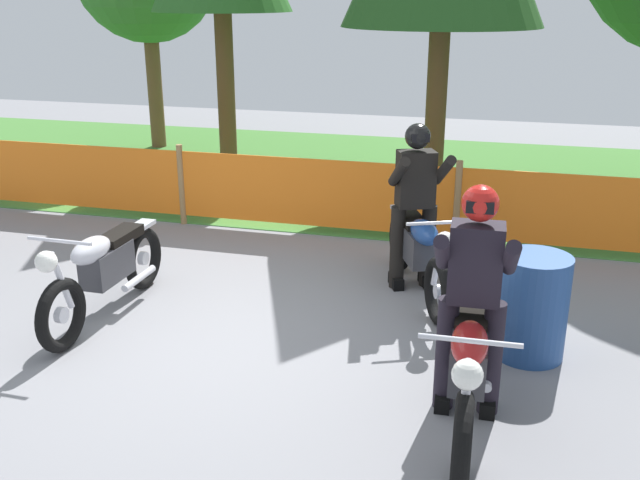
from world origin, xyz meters
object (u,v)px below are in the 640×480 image
object	(u,v)px
rider_lead	(474,288)
rider_third	(415,201)
oil_drum	(532,306)
motorcycle_lead	(468,365)
motorcycle_third	(419,251)
motorcycle_trailing	(104,270)

from	to	relation	value
rider_lead	rider_third	xyz separation A→B (m)	(-0.70, 2.17, -0.03)
rider_third	oil_drum	xyz separation A→B (m)	(1.15, -1.20, -0.48)
motorcycle_lead	rider_third	world-z (taller)	rider_third
rider_lead	oil_drum	world-z (taller)	rider_lead
motorcycle_lead	motorcycle_third	bearing A→B (deg)	-165.97
rider_lead	rider_third	size ratio (longest dim) A/B	1.00
rider_lead	motorcycle_trailing	bearing A→B (deg)	-104.02
oil_drum	motorcycle_trailing	bearing A→B (deg)	-176.46
motorcycle_trailing	motorcycle_lead	bearing A→B (deg)	74.89
motorcycle_trailing	oil_drum	size ratio (longest dim) A/B	2.31
motorcycle_trailing	motorcycle_third	bearing A→B (deg)	115.46
rider_lead	rider_third	distance (m)	2.28
motorcycle_third	oil_drum	distance (m)	1.48
rider_third	motorcycle_trailing	bearing A→B (deg)	-84.76
motorcycle_lead	rider_third	xyz separation A→B (m)	(-0.70, 2.39, 0.44)
motorcycle_lead	rider_lead	size ratio (longest dim) A/B	1.22
oil_drum	motorcycle_lead	bearing A→B (deg)	-110.38
motorcycle_trailing	oil_drum	xyz separation A→B (m)	(3.80, 0.24, -0.03)
oil_drum	rider_lead	bearing A→B (deg)	-115.03
rider_third	oil_drum	bearing A→B (deg)	20.34
rider_lead	oil_drum	bearing A→B (deg)	153.21
motorcycle_lead	rider_lead	distance (m)	0.53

